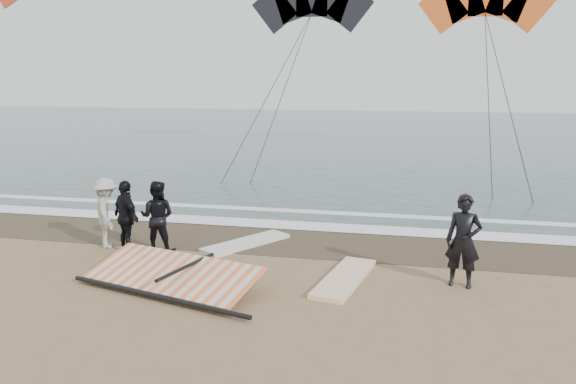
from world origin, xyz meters
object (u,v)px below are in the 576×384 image
sail_rig (173,275)px  board_white (345,278)px  man_main (463,241)px  board_cream (246,243)px

sail_rig → board_white: bearing=15.5°
man_main → sail_rig: man_main is taller
board_white → board_cream: board_cream is taller
board_white → board_cream: bearing=154.8°
man_main → board_white: (-2.35, -0.20, -0.90)m
man_main → board_cream: man_main is taller
man_main → board_cream: 5.45m
man_main → sail_rig: bearing=-156.4°
board_white → sail_rig: sail_rig is taller
sail_rig → man_main: bearing=11.3°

